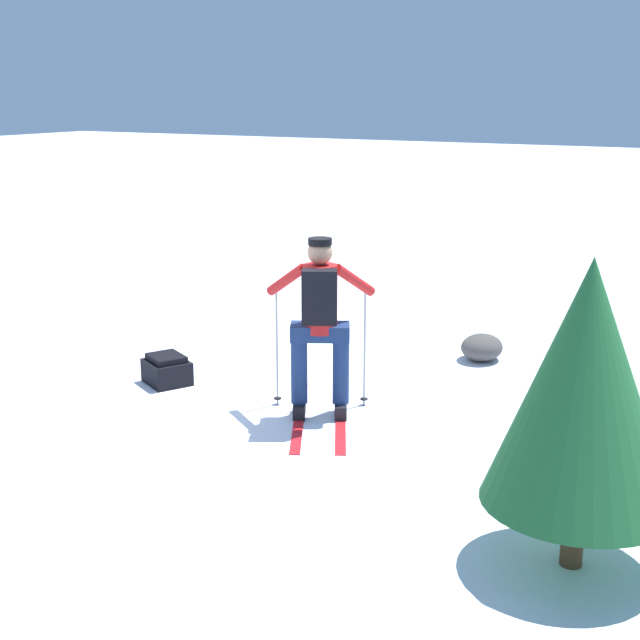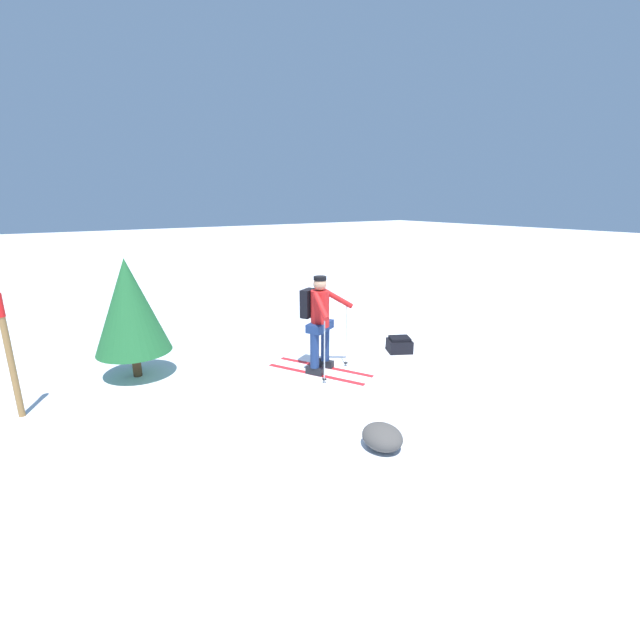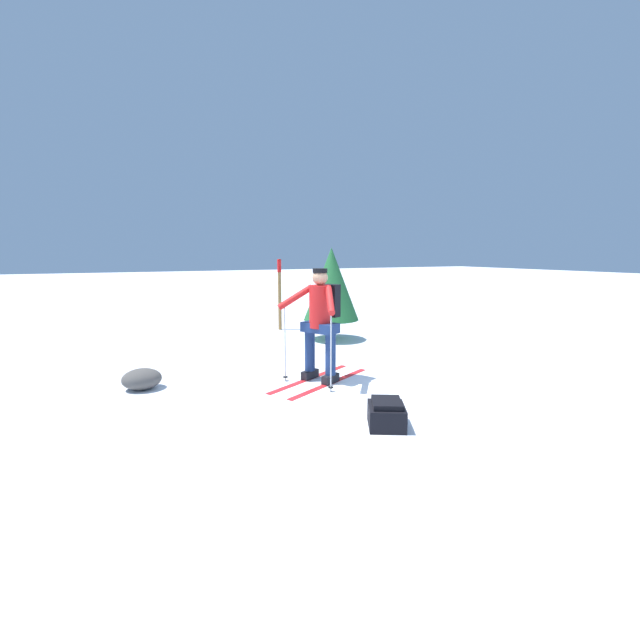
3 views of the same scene
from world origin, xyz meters
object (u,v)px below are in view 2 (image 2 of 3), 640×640
at_px(rock_boulder, 382,437).
at_px(dropped_backpack, 399,345).
at_px(skier, 319,319).
at_px(pine_tree, 129,306).
at_px(trail_marker, 8,347).

bearing_deg(rock_boulder, dropped_backpack, 132.45).
relative_size(skier, rock_boulder, 3.47).
bearing_deg(rock_boulder, pine_tree, -153.74).
height_order(dropped_backpack, pine_tree, pine_tree).
relative_size(dropped_backpack, rock_boulder, 1.10).
height_order(skier, rock_boulder, skier).
bearing_deg(dropped_backpack, rock_boulder, -47.55).
relative_size(dropped_backpack, pine_tree, 0.29).
bearing_deg(pine_tree, trail_marker, -70.10).
height_order(dropped_backpack, trail_marker, trail_marker).
xyz_separation_m(trail_marker, rock_boulder, (3.31, 3.53, -0.84)).
bearing_deg(skier, rock_boulder, -16.57).
xyz_separation_m(skier, trail_marker, (-0.93, -4.24, 0.06)).
bearing_deg(pine_tree, dropped_backpack, 70.33).
bearing_deg(trail_marker, dropped_backpack, 80.55).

